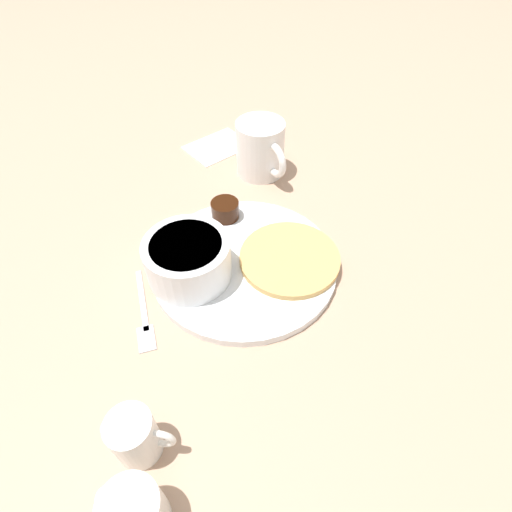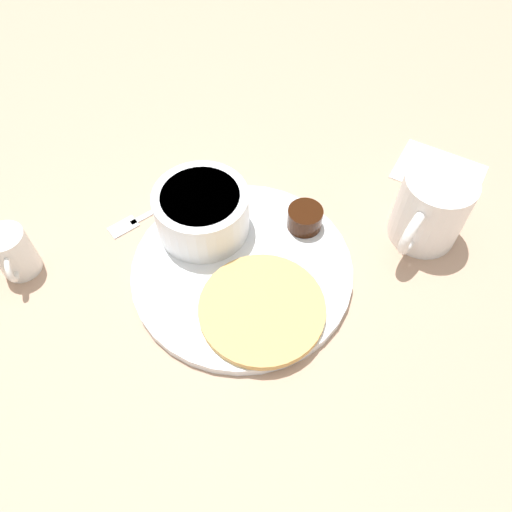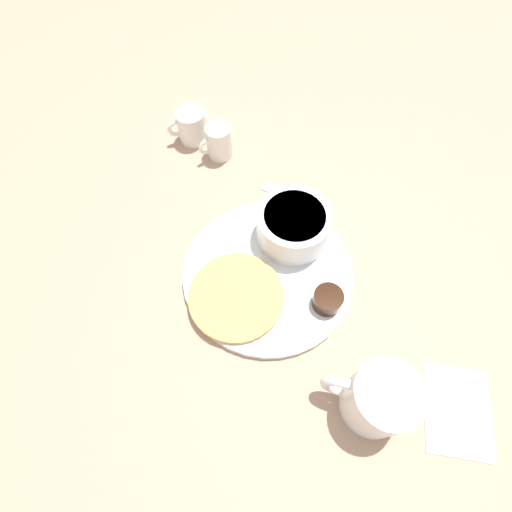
{
  "view_description": "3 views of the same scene",
  "coord_description": "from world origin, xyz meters",
  "px_view_note": "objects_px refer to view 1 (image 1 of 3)",
  "views": [
    {
      "loc": [
        0.25,
        0.27,
        0.42
      ],
      "look_at": [
        -0.01,
        0.01,
        0.03
      ],
      "focal_mm": 28.0,
      "sensor_mm": 36.0,
      "label": 1
    },
    {
      "loc": [
        -0.14,
        0.28,
        0.49
      ],
      "look_at": [
        -0.02,
        0.0,
        0.05
      ],
      "focal_mm": 35.0,
      "sensor_mm": 36.0,
      "label": 2
    },
    {
      "loc": [
        -0.26,
        -0.0,
        0.55
      ],
      "look_at": [
        0.01,
        0.01,
        0.04
      ],
      "focal_mm": 28.0,
      "sensor_mm": 36.0,
      "label": 3
    }
  ],
  "objects_px": {
    "creamer_pitcher_near": "(135,437)",
    "fork": "(145,319)",
    "plate": "(244,264)",
    "coffee_mug": "(261,149)",
    "bowl": "(188,258)"
  },
  "relations": [
    {
      "from": "coffee_mug",
      "to": "creamer_pitcher_near",
      "type": "distance_m",
      "value": 0.48
    },
    {
      "from": "plate",
      "to": "bowl",
      "type": "relative_size",
      "value": 2.3
    },
    {
      "from": "bowl",
      "to": "fork",
      "type": "relative_size",
      "value": 0.91
    },
    {
      "from": "plate",
      "to": "bowl",
      "type": "height_order",
      "value": "bowl"
    },
    {
      "from": "plate",
      "to": "creamer_pitcher_near",
      "type": "distance_m",
      "value": 0.26
    },
    {
      "from": "coffee_mug",
      "to": "creamer_pitcher_near",
      "type": "relative_size",
      "value": 1.79
    },
    {
      "from": "plate",
      "to": "creamer_pitcher_near",
      "type": "bearing_deg",
      "value": 22.75
    },
    {
      "from": "creamer_pitcher_near",
      "to": "fork",
      "type": "distance_m",
      "value": 0.15
    },
    {
      "from": "bowl",
      "to": "creamer_pitcher_near",
      "type": "relative_size",
      "value": 1.74
    },
    {
      "from": "coffee_mug",
      "to": "plate",
      "type": "bearing_deg",
      "value": 38.58
    },
    {
      "from": "creamer_pitcher_near",
      "to": "fork",
      "type": "relative_size",
      "value": 0.52
    },
    {
      "from": "bowl",
      "to": "fork",
      "type": "bearing_deg",
      "value": 6.33
    },
    {
      "from": "plate",
      "to": "coffee_mug",
      "type": "distance_m",
      "value": 0.23
    },
    {
      "from": "fork",
      "to": "plate",
      "type": "bearing_deg",
      "value": 170.63
    },
    {
      "from": "plate",
      "to": "bowl",
      "type": "bearing_deg",
      "value": -26.74
    }
  ]
}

